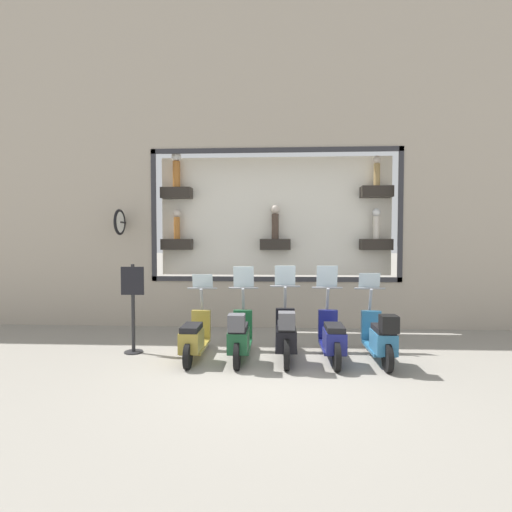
# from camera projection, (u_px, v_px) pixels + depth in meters

# --- Properties ---
(ground_plane) EXTENTS (120.00, 120.00, 0.00)m
(ground_plane) POSITION_uv_depth(u_px,v_px,m) (274.00, 372.00, 6.67)
(ground_plane) COLOR gray
(building_facade) EXTENTS (1.24, 36.00, 8.89)m
(building_facade) POSITION_uv_depth(u_px,v_px,m) (275.00, 148.00, 10.08)
(building_facade) COLOR #ADA08E
(building_facade) RESTS_ON ground_plane
(scooter_teal_0) EXTENTS (1.80, 0.61, 1.55)m
(scooter_teal_0) POSITION_uv_depth(u_px,v_px,m) (380.00, 337.00, 7.17)
(scooter_teal_0) COLOR black
(scooter_teal_0) RESTS_ON ground_plane
(scooter_navy_1) EXTENTS (1.80, 0.60, 1.70)m
(scooter_navy_1) POSITION_uv_depth(u_px,v_px,m) (332.00, 338.00, 7.28)
(scooter_navy_1) COLOR black
(scooter_navy_1) RESTS_ON ground_plane
(scooter_black_2) EXTENTS (1.81, 0.60, 1.70)m
(scooter_black_2) POSITION_uv_depth(u_px,v_px,m) (286.00, 335.00, 7.27)
(scooter_black_2) COLOR black
(scooter_black_2) RESTS_ON ground_plane
(scooter_green_3) EXTENTS (1.79, 0.60, 1.68)m
(scooter_green_3) POSITION_uv_depth(u_px,v_px,m) (240.00, 336.00, 7.30)
(scooter_green_3) COLOR black
(scooter_green_3) RESTS_ON ground_plane
(scooter_olive_4) EXTENTS (1.79, 0.60, 1.51)m
(scooter_olive_4) POSITION_uv_depth(u_px,v_px,m) (195.00, 337.00, 7.40)
(scooter_olive_4) COLOR black
(scooter_olive_4) RESTS_ON ground_plane
(shop_sign_post) EXTENTS (0.36, 0.45, 1.74)m
(shop_sign_post) POSITION_uv_depth(u_px,v_px,m) (133.00, 305.00, 7.80)
(shop_sign_post) COLOR #232326
(shop_sign_post) RESTS_ON ground_plane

